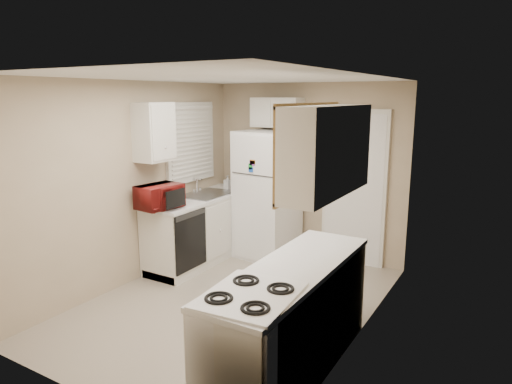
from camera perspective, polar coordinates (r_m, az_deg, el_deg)
The scene contains 19 objects.
floor at distance 5.16m, azimuth -2.91°, elevation -13.62°, with size 3.80×3.80×0.00m, color #B6A997.
ceiling at distance 4.66m, azimuth -3.23°, elevation 14.10°, with size 3.80×3.80×0.00m, color white.
wall_left at distance 5.65m, azimuth -14.98°, elevation 1.09°, with size 3.80×3.80×0.00m, color tan.
wall_right at distance 4.17m, azimuth 13.18°, elevation -2.57°, with size 3.80×3.80×0.00m, color tan.
wall_back at distance 6.40m, azimuth 6.39°, elevation 2.66°, with size 2.80×2.80×0.00m, color tan.
wall_front at distance 3.41m, azimuth -21.15°, elevation -6.36°, with size 2.80×2.80×0.00m, color tan.
left_counter at distance 6.28m, azimuth -6.82°, elevation -4.55°, with size 0.60×1.80×0.90m, color silver.
dishwasher at distance 5.65m, azimuth -8.18°, elevation -6.06°, with size 0.03×0.58×0.72m, color black.
sink at distance 6.30m, azimuth -6.08°, elevation -0.64°, with size 0.54×0.74×0.16m, color gray.
microwave at distance 5.56m, azimuth -11.97°, elevation -0.51°, with size 0.29×0.52×0.35m, color maroon.
soap_bottle at distance 6.61m, azimuth -3.56°, elevation 1.25°, with size 0.09×0.09×0.20m, color white.
window_blinds at distance 6.34m, azimuth -8.13°, elevation 6.17°, with size 0.10×0.98×1.08m, color silver.
upper_cabinet_left at distance 5.62m, azimuth -12.62°, elevation 7.33°, with size 0.30×0.45×0.70m, color silver.
refrigerator at distance 6.30m, azimuth 1.43°, elevation -0.37°, with size 0.73×0.71×1.76m, color white.
cabinet_over_fridge at distance 6.37m, azimuth 2.67°, elevation 9.91°, with size 0.70×0.30×0.40m, color silver.
interior_door at distance 6.15m, azimuth 12.15°, elevation 0.38°, with size 0.86×0.06×2.08m, color white.
right_counter at distance 3.84m, azimuth 4.42°, elevation -15.57°, with size 0.60×2.00×0.90m, color silver.
stove at distance 3.37m, azimuth -0.69°, elevation -20.08°, with size 0.58×0.71×0.87m, color white.
upper_cabinet_right at distance 3.65m, azimuth 8.98°, elevation 5.14°, with size 0.30×1.20×0.70m, color silver.
Camera 1 is at (2.58, -3.87, 2.22)m, focal length 32.00 mm.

